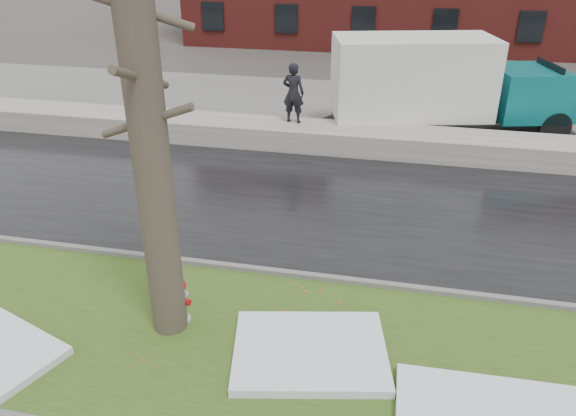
% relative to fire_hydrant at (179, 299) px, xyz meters
% --- Properties ---
extents(ground, '(120.00, 120.00, 0.00)m').
position_rel_fire_hydrant_xyz_m(ground, '(1.21, 0.90, -0.53)').
color(ground, '#47423D').
rests_on(ground, ground).
extents(verge, '(60.00, 4.50, 0.04)m').
position_rel_fire_hydrant_xyz_m(verge, '(1.21, -0.35, -0.51)').
color(verge, '#284517').
rests_on(verge, ground).
extents(road, '(60.00, 7.00, 0.03)m').
position_rel_fire_hydrant_xyz_m(road, '(1.21, 5.40, -0.52)').
color(road, black).
rests_on(road, ground).
extents(parking_lot, '(60.00, 9.00, 0.03)m').
position_rel_fire_hydrant_xyz_m(parking_lot, '(1.21, 13.90, -0.52)').
color(parking_lot, slate).
rests_on(parking_lot, ground).
extents(curb, '(60.00, 0.15, 0.14)m').
position_rel_fire_hydrant_xyz_m(curb, '(1.21, 1.90, -0.46)').
color(curb, slate).
rests_on(curb, ground).
extents(snowbank, '(60.00, 1.60, 0.75)m').
position_rel_fire_hydrant_xyz_m(snowbank, '(1.21, 9.60, -0.16)').
color(snowbank, '#A5A097').
rests_on(snowbank, ground).
extents(fire_hydrant, '(0.46, 0.41, 0.92)m').
position_rel_fire_hydrant_xyz_m(fire_hydrant, '(0.00, 0.00, 0.00)').
color(fire_hydrant, '#ABAFB4').
rests_on(fire_hydrant, verge).
extents(tree, '(1.59, 1.89, 7.64)m').
position_rel_fire_hydrant_xyz_m(tree, '(-0.14, -0.16, 3.35)').
color(tree, brown).
rests_on(tree, verge).
extents(box_truck, '(10.14, 4.39, 3.36)m').
position_rel_fire_hydrant_xyz_m(box_truck, '(4.87, 11.82, 1.24)').
color(box_truck, black).
rests_on(box_truck, ground).
extents(worker, '(0.76, 0.54, 1.97)m').
position_rel_fire_hydrant_xyz_m(worker, '(0.11, 9.83, 1.20)').
color(worker, black).
rests_on(worker, snowbank).
extents(snow_patch_near, '(2.95, 2.48, 0.16)m').
position_rel_fire_hydrant_xyz_m(snow_patch_near, '(2.51, -0.42, -0.41)').
color(snow_patch_near, silver).
rests_on(snow_patch_near, verge).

